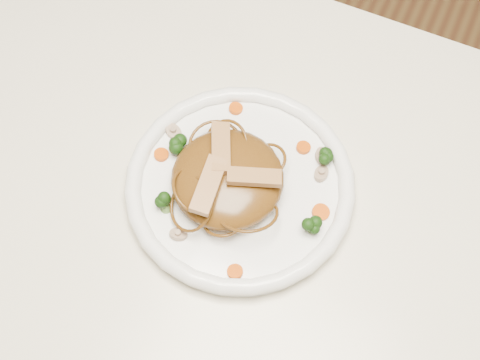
% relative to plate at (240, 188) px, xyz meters
% --- Properties ---
extents(table, '(1.20, 0.80, 0.75)m').
position_rel_plate_xyz_m(table, '(0.06, -0.07, -0.11)').
color(table, '#F0E7CB').
rests_on(table, ground).
extents(plate, '(0.30, 0.30, 0.02)m').
position_rel_plate_xyz_m(plate, '(0.00, 0.00, 0.00)').
color(plate, white).
rests_on(plate, table).
extents(noodle_mound, '(0.14, 0.14, 0.04)m').
position_rel_plate_xyz_m(noodle_mound, '(-0.01, -0.01, 0.03)').
color(noodle_mound, brown).
rests_on(noodle_mound, plate).
extents(chicken_a, '(0.06, 0.04, 0.01)m').
position_rel_plate_xyz_m(chicken_a, '(0.02, -0.01, 0.06)').
color(chicken_a, tan).
rests_on(chicken_a, noodle_mound).
extents(chicken_b, '(0.05, 0.07, 0.01)m').
position_rel_plate_xyz_m(chicken_b, '(-0.03, 0.01, 0.06)').
color(chicken_b, tan).
rests_on(chicken_b, noodle_mound).
extents(chicken_c, '(0.03, 0.07, 0.01)m').
position_rel_plate_xyz_m(chicken_c, '(-0.02, -0.04, 0.06)').
color(chicken_c, tan).
rests_on(chicken_c, noodle_mound).
extents(broccoli_0, '(0.03, 0.03, 0.03)m').
position_rel_plate_xyz_m(broccoli_0, '(0.08, 0.07, 0.02)').
color(broccoli_0, '#13350B').
rests_on(broccoli_0, plate).
extents(broccoli_1, '(0.03, 0.03, 0.03)m').
position_rel_plate_xyz_m(broccoli_1, '(-0.09, 0.01, 0.02)').
color(broccoli_1, '#13350B').
rests_on(broccoli_1, plate).
extents(broccoli_2, '(0.03, 0.03, 0.03)m').
position_rel_plate_xyz_m(broccoli_2, '(-0.07, -0.06, 0.02)').
color(broccoli_2, '#13350B').
rests_on(broccoli_2, plate).
extents(broccoli_3, '(0.03, 0.03, 0.03)m').
position_rel_plate_xyz_m(broccoli_3, '(0.10, -0.02, 0.02)').
color(broccoli_3, '#13350B').
rests_on(broccoli_3, plate).
extents(carrot_0, '(0.02, 0.02, 0.00)m').
position_rel_plate_xyz_m(carrot_0, '(0.05, 0.08, 0.01)').
color(carrot_0, '#C44907').
rests_on(carrot_0, plate).
extents(carrot_1, '(0.02, 0.02, 0.00)m').
position_rel_plate_xyz_m(carrot_1, '(-0.10, -0.00, 0.01)').
color(carrot_1, '#C44907').
rests_on(carrot_1, plate).
extents(carrot_2, '(0.03, 0.03, 0.00)m').
position_rel_plate_xyz_m(carrot_2, '(0.10, 0.01, 0.01)').
color(carrot_2, '#C44907').
rests_on(carrot_2, plate).
extents(carrot_3, '(0.02, 0.02, 0.00)m').
position_rel_plate_xyz_m(carrot_3, '(-0.05, 0.10, 0.01)').
color(carrot_3, '#C44907').
rests_on(carrot_3, plate).
extents(carrot_4, '(0.02, 0.02, 0.00)m').
position_rel_plate_xyz_m(carrot_4, '(0.04, -0.10, 0.01)').
color(carrot_4, '#C44907').
rests_on(carrot_4, plate).
extents(mushroom_0, '(0.03, 0.03, 0.01)m').
position_rel_plate_xyz_m(mushroom_0, '(-0.04, -0.09, 0.01)').
color(mushroom_0, tan).
rests_on(mushroom_0, plate).
extents(mushroom_1, '(0.02, 0.02, 0.01)m').
position_rel_plate_xyz_m(mushroom_1, '(0.08, 0.05, 0.01)').
color(mushroom_1, tan).
rests_on(mushroom_1, plate).
extents(mushroom_2, '(0.03, 0.03, 0.01)m').
position_rel_plate_xyz_m(mushroom_2, '(-0.11, 0.03, 0.01)').
color(mushroom_2, tan).
rests_on(mushroom_2, plate).
extents(mushroom_3, '(0.03, 0.03, 0.01)m').
position_rel_plate_xyz_m(mushroom_3, '(0.08, 0.08, 0.01)').
color(mushroom_3, tan).
rests_on(mushroom_3, plate).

